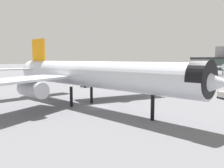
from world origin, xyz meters
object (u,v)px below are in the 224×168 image
airliner_near_gate (88,75)px  baggage_cart_trailing (223,95)px  baggage_tug_wing (85,84)px

airliner_near_gate → baggage_cart_trailing: (12.28, 31.40, -5.66)m
airliner_near_gate → baggage_cart_trailing: 34.18m
baggage_cart_trailing → airliner_near_gate: bearing=-87.2°
airliner_near_gate → baggage_tug_wing: bearing=142.4°
baggage_tug_wing → baggage_cart_trailing: (41.80, 14.95, 0.00)m
baggage_tug_wing → baggage_cart_trailing: bearing=-162.7°
airliner_near_gate → baggage_tug_wing: airliner_near_gate is taller
baggage_cart_trailing → baggage_tug_wing: bearing=-136.2°
airliner_near_gate → baggage_tug_wing: 34.27m
baggage_tug_wing → baggage_cart_trailing: 44.39m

